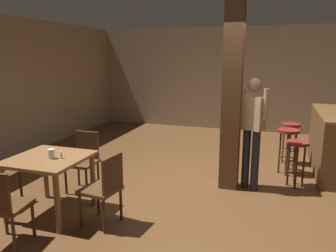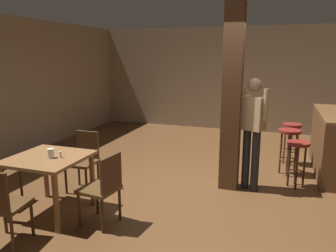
{
  "view_description": "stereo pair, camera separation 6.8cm",
  "coord_description": "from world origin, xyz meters",
  "px_view_note": "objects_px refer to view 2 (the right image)",
  "views": [
    {
      "loc": [
        0.99,
        -4.65,
        2.05
      ],
      "look_at": [
        -0.57,
        0.11,
        0.96
      ],
      "focal_mm": 35.0,
      "sensor_mm": 36.0,
      "label": 1
    },
    {
      "loc": [
        1.06,
        -4.63,
        2.05
      ],
      "look_at": [
        -0.57,
        0.11,
        0.96
      ],
      "focal_mm": 35.0,
      "sensor_mm": 36.0,
      "label": 2
    }
  ],
  "objects_px": {
    "chair_north": "(84,158)",
    "salt_shaker": "(60,155)",
    "dining_table": "(49,167)",
    "bar_stool_far": "(292,134)",
    "napkin_cup": "(51,153)",
    "bar_counter": "(327,142)",
    "standing_person": "(252,126)",
    "bar_stool_near": "(298,153)",
    "chair_south": "(1,203)",
    "chair_east": "(104,186)",
    "bar_stool_mid": "(289,141)"
  },
  "relations": [
    {
      "from": "chair_east",
      "to": "bar_stool_near",
      "type": "distance_m",
      "value": 3.03
    },
    {
      "from": "salt_shaker",
      "to": "standing_person",
      "type": "relative_size",
      "value": 0.05
    },
    {
      "from": "chair_north",
      "to": "bar_stool_mid",
      "type": "distance_m",
      "value": 3.44
    },
    {
      "from": "bar_stool_far",
      "to": "salt_shaker",
      "type": "bearing_deg",
      "value": -132.22
    },
    {
      "from": "bar_stool_mid",
      "to": "standing_person",
      "type": "bearing_deg",
      "value": -122.21
    },
    {
      "from": "bar_stool_near",
      "to": "bar_stool_far",
      "type": "bearing_deg",
      "value": 93.05
    },
    {
      "from": "bar_stool_near",
      "to": "salt_shaker",
      "type": "bearing_deg",
      "value": -145.98
    },
    {
      "from": "dining_table",
      "to": "chair_north",
      "type": "bearing_deg",
      "value": 91.32
    },
    {
      "from": "chair_south",
      "to": "chair_east",
      "type": "bearing_deg",
      "value": 44.54
    },
    {
      "from": "dining_table",
      "to": "chair_north",
      "type": "height_order",
      "value": "chair_north"
    },
    {
      "from": "standing_person",
      "to": "salt_shaker",
      "type": "bearing_deg",
      "value": -143.62
    },
    {
      "from": "dining_table",
      "to": "bar_stool_far",
      "type": "height_order",
      "value": "bar_stool_far"
    },
    {
      "from": "salt_shaker",
      "to": "bar_stool_far",
      "type": "xyz_separation_m",
      "value": [
        2.84,
        3.13,
        -0.23
      ]
    },
    {
      "from": "chair_east",
      "to": "bar_stool_far",
      "type": "relative_size",
      "value": 1.13
    },
    {
      "from": "chair_east",
      "to": "bar_stool_far",
      "type": "xyz_separation_m",
      "value": [
        2.2,
        3.19,
        0.08
      ]
    },
    {
      "from": "bar_counter",
      "to": "bar_stool_near",
      "type": "relative_size",
      "value": 2.73
    },
    {
      "from": "standing_person",
      "to": "bar_counter",
      "type": "distance_m",
      "value": 1.8
    },
    {
      "from": "dining_table",
      "to": "chair_east",
      "type": "xyz_separation_m",
      "value": [
        0.83,
        -0.05,
        -0.13
      ]
    },
    {
      "from": "chair_south",
      "to": "napkin_cup",
      "type": "xyz_separation_m",
      "value": [
        0.04,
        0.79,
        0.33
      ]
    },
    {
      "from": "chair_east",
      "to": "bar_counter",
      "type": "distance_m",
      "value": 4.06
    },
    {
      "from": "dining_table",
      "to": "bar_stool_near",
      "type": "distance_m",
      "value": 3.66
    },
    {
      "from": "bar_counter",
      "to": "salt_shaker",
      "type": "bearing_deg",
      "value": -139.89
    },
    {
      "from": "chair_south",
      "to": "bar_counter",
      "type": "relative_size",
      "value": 0.44
    },
    {
      "from": "chair_north",
      "to": "napkin_cup",
      "type": "distance_m",
      "value": 0.93
    },
    {
      "from": "napkin_cup",
      "to": "salt_shaker",
      "type": "relative_size",
      "value": 1.46
    },
    {
      "from": "napkin_cup",
      "to": "chair_east",
      "type": "bearing_deg",
      "value": -1.1
    },
    {
      "from": "chair_north",
      "to": "salt_shaker",
      "type": "relative_size",
      "value": 10.76
    },
    {
      "from": "chair_north",
      "to": "bar_stool_far",
      "type": "relative_size",
      "value": 1.13
    },
    {
      "from": "salt_shaker",
      "to": "napkin_cup",
      "type": "bearing_deg",
      "value": -157.23
    },
    {
      "from": "napkin_cup",
      "to": "chair_south",
      "type": "bearing_deg",
      "value": -93.01
    },
    {
      "from": "bar_stool_far",
      "to": "chair_south",
      "type": "bearing_deg",
      "value": -126.99
    },
    {
      "from": "standing_person",
      "to": "bar_stool_near",
      "type": "distance_m",
      "value": 0.88
    },
    {
      "from": "chair_south",
      "to": "bar_stool_far",
      "type": "xyz_separation_m",
      "value": [
        2.99,
        3.97,
        0.08
      ]
    },
    {
      "from": "chair_north",
      "to": "standing_person",
      "type": "bearing_deg",
      "value": 18.6
    },
    {
      "from": "chair_north",
      "to": "bar_stool_far",
      "type": "xyz_separation_m",
      "value": [
        3.04,
        2.31,
        0.08
      ]
    },
    {
      "from": "chair_south",
      "to": "salt_shaker",
      "type": "height_order",
      "value": "chair_south"
    },
    {
      "from": "bar_counter",
      "to": "bar_stool_near",
      "type": "height_order",
      "value": "bar_counter"
    },
    {
      "from": "napkin_cup",
      "to": "bar_stool_near",
      "type": "bearing_deg",
      "value": 33.65
    },
    {
      "from": "dining_table",
      "to": "bar_counter",
      "type": "bearing_deg",
      "value": 38.75
    },
    {
      "from": "chair_east",
      "to": "napkin_cup",
      "type": "relative_size",
      "value": 7.37
    },
    {
      "from": "napkin_cup",
      "to": "bar_counter",
      "type": "distance_m",
      "value": 4.6
    },
    {
      "from": "bar_stool_near",
      "to": "bar_stool_far",
      "type": "relative_size",
      "value": 0.94
    },
    {
      "from": "chair_east",
      "to": "standing_person",
      "type": "xyz_separation_m",
      "value": [
        1.58,
        1.69,
        0.5
      ]
    },
    {
      "from": "dining_table",
      "to": "bar_counter",
      "type": "relative_size",
      "value": 0.46
    },
    {
      "from": "dining_table",
      "to": "chair_south",
      "type": "bearing_deg",
      "value": -87.6
    },
    {
      "from": "chair_east",
      "to": "napkin_cup",
      "type": "bearing_deg",
      "value": 178.9
    },
    {
      "from": "standing_person",
      "to": "chair_south",
      "type": "bearing_deg",
      "value": -133.76
    },
    {
      "from": "dining_table",
      "to": "salt_shaker",
      "type": "relative_size",
      "value": 11.15
    },
    {
      "from": "standing_person",
      "to": "bar_stool_far",
      "type": "height_order",
      "value": "standing_person"
    },
    {
      "from": "bar_stool_far",
      "to": "bar_stool_mid",
      "type": "bearing_deg",
      "value": -95.52
    }
  ]
}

